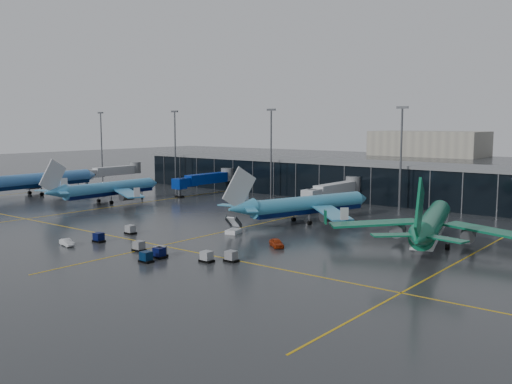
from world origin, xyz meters
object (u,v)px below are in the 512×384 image
Objects in this scene: airliner_arkefly at (110,181)px; service_van_white at (67,242)px; airliner_aer_lingus at (432,209)px; service_van_red at (277,243)px; airliner_klm_west at (41,171)px; airliner_klm_near at (309,195)px; baggage_carts at (157,248)px; mobile_airstair at (234,230)px.

service_van_white is at bearing -46.93° from airliner_arkefly.
airliner_aer_lingus is 27.85m from service_van_red.
service_van_red is at bearing -11.90° from airliner_klm_west.
airliner_klm_west is 1.16× the size of airliner_arkefly.
airliner_klm_near reaches higher than service_van_white.
airliner_arkefly is at bearing 164.73° from airliner_aer_lingus.
airliner_arkefly is 1.20× the size of baggage_carts.
airliner_klm_near is at bearing 63.81° from mobile_airstair.
airliner_arkefly is 56.38m from mobile_airstair.
service_van_red is at bearing -154.93° from airliner_aer_lingus.
airliner_klm_west is 10.28× the size of service_van_red.
airliner_klm_near reaches higher than mobile_airstair.
baggage_carts is at bearing -150.82° from airliner_aer_lingus.
airliner_klm_west is 100.51m from service_van_red.
airliner_aer_lingus reaches higher than baggage_carts.
airliner_arkefly is 8.84× the size of service_van_red.
airliner_arkefly reaches higher than service_van_white.
airliner_aer_lingus is 47.98m from baggage_carts.
airliner_klm_west is at bearing 118.32° from service_van_red.
airliner_klm_west is 30.58m from airliner_arkefly.
airliner_aer_lingus is at bearing -12.24° from service_van_red.
service_van_white is (-15.45, -26.85, -0.14)m from mobile_airstair.
airliner_klm_near reaches higher than airliner_arkefly.
service_van_red is at bearing 50.50° from baggage_carts.
mobile_airstair is (-0.86, 20.53, 0.01)m from baggage_carts.
service_van_red is at bearing -43.39° from service_van_white.
airliner_aer_lingus reaches higher than mobile_airstair.
mobile_airstair reaches higher than baggage_carts.
airliner_klm_west is at bearing 159.77° from mobile_airstair.
airliner_aer_lingus reaches higher than airliner_klm_near.
baggage_carts is 20.55m from mobile_airstair.
airliner_klm_west is at bearing 71.62° from service_van_white.
baggage_carts is 8.89× the size of mobile_airstair.
airliner_aer_lingus is (30.06, -6.51, 0.42)m from airliner_klm_near.
airliner_klm_near is 9.02× the size of service_van_red.
airliner_klm_near is 0.94× the size of airliner_aer_lingus.
airliner_klm_near is 26.68m from service_van_red.
service_van_red is (13.93, -4.68, -0.02)m from mobile_airstair.
mobile_airstair is at bearing -85.96° from airliner_klm_near.
airliner_aer_lingus is 64.29m from service_van_white.
airliner_klm_near is 50.91m from service_van_white.
airliner_klm_near is at bearing 151.93° from airliner_aer_lingus.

